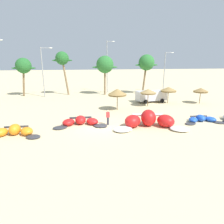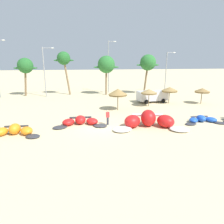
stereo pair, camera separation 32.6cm
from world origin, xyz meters
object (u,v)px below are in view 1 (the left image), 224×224
at_px(kite_left, 14,132).
at_px(beach_umbrella_near_palms, 169,89).
at_px(kite_left_of_center, 81,122).
at_px(lamppost_east, 165,70).
at_px(palm_left, 23,66).
at_px(palm_center_right, 146,63).
at_px(palm_left_of_gap, 62,59).
at_px(beach_umbrella_outermost, 201,90).
at_px(person_near_kites, 108,118).
at_px(parked_van, 150,96).
at_px(lamppost_east_center, 108,65).
at_px(palm_center_left, 105,65).
at_px(beach_umbrella_near_van, 117,92).
at_px(beach_umbrella_middle, 148,91).
at_px(kite_center, 149,121).
at_px(kite_right_of_center, 202,119).
at_px(lamppost_west_center, 44,70).

bearing_deg(kite_left, beach_umbrella_near_palms, 27.46).
relative_size(kite_left_of_center, lamppost_east, 0.70).
xyz_separation_m(kite_left, palm_left, (-3.77, 21.84, 5.29)).
distance_m(kite_left_of_center, palm_center_right, 23.23).
bearing_deg(palm_left_of_gap, kite_left_of_center, -82.31).
relative_size(kite_left, palm_center_right, 0.67).
distance_m(beach_umbrella_outermost, person_near_kites, 18.21).
height_order(parked_van, person_near_kites, parked_van).
xyz_separation_m(beach_umbrella_outermost, lamppost_east_center, (-12.77, 13.83, 3.71)).
relative_size(palm_center_left, palm_center_right, 0.97).
xyz_separation_m(beach_umbrella_near_van, lamppost_east, (13.41, 13.84, 2.28)).
relative_size(beach_umbrella_middle, palm_center_right, 0.33).
bearing_deg(kite_left, palm_left, 99.79).
distance_m(beach_umbrella_outermost, lamppost_east_center, 19.18).
bearing_deg(lamppost_east_center, person_near_kites, -99.23).
bearing_deg(kite_center, palm_center_right, 71.19).
bearing_deg(person_near_kites, palm_center_right, 59.39).
bearing_deg(kite_right_of_center, palm_left_of_gap, 127.35).
bearing_deg(kite_center, kite_left, -179.73).
bearing_deg(beach_umbrella_outermost, kite_left, -159.53).
xyz_separation_m(person_near_kites, lamppost_east_center, (3.54, 21.80, 5.04)).
xyz_separation_m(kite_left_of_center, beach_umbrella_outermost, (19.22, 7.45, 1.79)).
bearing_deg(palm_left, beach_umbrella_outermost, -23.04).
xyz_separation_m(kite_right_of_center, lamppost_east, (5.11, 20.85, 4.51)).
bearing_deg(lamppost_east_center, lamppost_east, -8.36).
bearing_deg(kite_right_of_center, palm_left, 137.86).
xyz_separation_m(kite_left, kite_right_of_center, (19.67, 0.64, -0.11)).
bearing_deg(beach_umbrella_outermost, palm_left_of_gap, 150.41).
relative_size(kite_center, lamppost_east, 0.93).
relative_size(kite_left, lamppost_east_center, 0.50).
xyz_separation_m(beach_umbrella_near_van, beach_umbrella_middle, (5.07, 1.54, -0.27)).
bearing_deg(kite_left_of_center, parked_van, 40.09).
bearing_deg(person_near_kites, kite_left_of_center, 169.64).
height_order(beach_umbrella_near_palms, lamppost_west_center, lamppost_west_center).
relative_size(beach_umbrella_middle, beach_umbrella_near_palms, 0.98).
xyz_separation_m(palm_center_left, palm_center_right, (8.28, -0.70, 0.35)).
distance_m(kite_left_of_center, beach_umbrella_near_van, 7.99).
distance_m(kite_center, lamppost_west_center, 24.33).
xyz_separation_m(beach_umbrella_outermost, palm_center_right, (-5.48, 10.34, 4.09)).
xyz_separation_m(kite_left_of_center, kite_center, (7.02, -1.95, 0.30)).
distance_m(kite_center, beach_umbrella_middle, 9.82).
bearing_deg(kite_left_of_center, kite_left, -161.80).
relative_size(beach_umbrella_near_palms, lamppost_east, 0.31).
bearing_deg(beach_umbrella_near_palms, palm_center_right, 93.13).
bearing_deg(palm_center_right, beach_umbrella_near_palms, -86.87).
relative_size(beach_umbrella_outermost, lamppost_east_center, 0.24).
bearing_deg(parked_van, lamppost_east, 54.32).
relative_size(palm_center_left, lamppost_east, 0.90).
height_order(lamppost_west_center, lamppost_east, lamppost_west_center).
relative_size(kite_center, beach_umbrella_outermost, 3.14).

